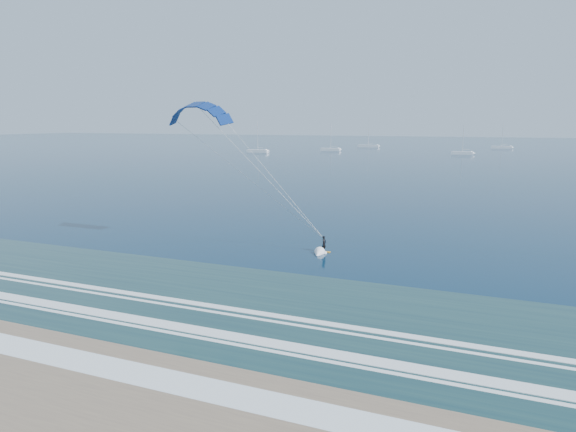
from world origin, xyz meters
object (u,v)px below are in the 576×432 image
(sailboat_4, at_px, (502,147))
(sailboat_0, at_px, (258,151))
(sailboat_1, at_px, (331,149))
(sailboat_2, at_px, (368,146))
(kitesurfer_rig, at_px, (257,169))
(sailboat_3, at_px, (462,153))

(sailboat_4, bearing_deg, sailboat_0, -141.96)
(sailboat_1, distance_m, sailboat_2, 39.14)
(kitesurfer_rig, distance_m, sailboat_2, 217.08)
(sailboat_0, xyz_separation_m, sailboat_3, (80.79, 17.82, -0.01))
(sailboat_2, bearing_deg, sailboat_4, 11.14)
(sailboat_0, distance_m, sailboat_1, 34.22)
(sailboat_3, bearing_deg, sailboat_4, 75.75)
(sailboat_1, bearing_deg, sailboat_3, -6.06)
(sailboat_0, height_order, sailboat_4, sailboat_0)
(sailboat_0, distance_m, sailboat_4, 120.86)
(sailboat_0, relative_size, sailboat_3, 1.11)
(sailboat_2, bearing_deg, kitesurfer_rig, -79.38)
(sailboat_0, distance_m, sailboat_3, 82.73)
(kitesurfer_rig, height_order, sailboat_1, kitesurfer_rig)
(sailboat_1, relative_size, sailboat_4, 0.96)
(kitesurfer_rig, bearing_deg, sailboat_2, 100.62)
(sailboat_1, xyz_separation_m, sailboat_2, (7.85, 38.34, 0.01))
(sailboat_0, distance_m, sailboat_2, 70.09)
(kitesurfer_rig, height_order, sailboat_4, kitesurfer_rig)
(kitesurfer_rig, distance_m, sailboat_0, 167.74)
(sailboat_1, relative_size, sailboat_3, 1.07)
(sailboat_3, bearing_deg, kitesurfer_rig, -92.83)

